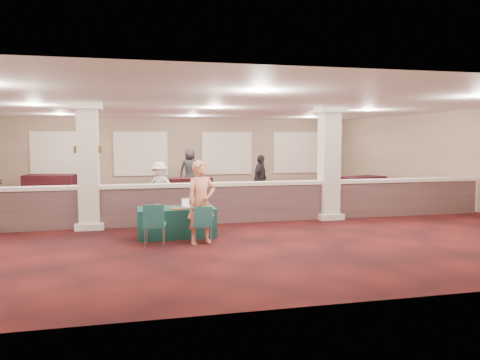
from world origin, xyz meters
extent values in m
plane|color=#4A1213|center=(0.00, 0.00, 0.00)|extent=(16.00, 16.00, 0.00)
cube|color=#826D5A|center=(0.00, 8.00, 1.60)|extent=(16.00, 0.04, 3.20)
cube|color=#826D5A|center=(0.00, -8.00, 1.60)|extent=(16.00, 0.04, 3.20)
cube|color=#826D5A|center=(8.00, 0.00, 1.60)|extent=(0.04, 16.00, 3.20)
cube|color=white|center=(0.00, 0.00, 3.20)|extent=(16.00, 16.00, 0.02)
cube|color=#4E3437|center=(0.00, -1.50, 0.50)|extent=(15.60, 0.20, 1.00)
cube|color=silver|center=(0.00, -1.50, 1.05)|extent=(15.60, 0.28, 0.10)
cube|color=silver|center=(-3.50, -1.50, 1.60)|extent=(0.50, 0.50, 3.20)
cube|color=silver|center=(-3.50, -1.50, 0.08)|extent=(0.70, 0.70, 0.16)
cube|color=silver|center=(-3.50, -1.50, 3.10)|extent=(0.72, 0.72, 0.20)
cube|color=silver|center=(3.00, -1.50, 1.60)|extent=(0.50, 0.50, 3.20)
cube|color=silver|center=(3.00, -1.50, 0.08)|extent=(0.70, 0.70, 0.16)
cube|color=silver|center=(3.00, -1.50, 3.10)|extent=(0.72, 0.72, 0.20)
cylinder|color=brown|center=(-3.78, -1.50, 2.00)|extent=(0.12, 0.12, 0.18)
cylinder|color=white|center=(-3.78, -1.50, 2.00)|extent=(0.09, 0.09, 0.10)
cylinder|color=brown|center=(-3.22, -1.50, 2.00)|extent=(0.12, 0.12, 0.18)
cylinder|color=white|center=(-3.22, -1.50, 2.00)|extent=(0.09, 0.09, 0.10)
cube|color=#0D322B|center=(-1.46, -3.00, 0.34)|extent=(1.77, 0.90, 0.68)
cube|color=#205D5E|center=(-0.97, -3.85, 0.41)|extent=(0.45, 0.45, 0.05)
cube|color=#205D5E|center=(-0.99, -4.04, 0.63)|extent=(0.40, 0.08, 0.40)
cylinder|color=gray|center=(-1.16, -4.01, 0.19)|extent=(0.02, 0.02, 0.38)
cylinder|color=gray|center=(-0.82, -4.04, 0.19)|extent=(0.02, 0.02, 0.38)
cylinder|color=gray|center=(-1.13, -3.67, 0.19)|extent=(0.02, 0.02, 0.38)
cylinder|color=gray|center=(-0.79, -3.70, 0.19)|extent=(0.02, 0.02, 0.38)
cube|color=#205D5E|center=(-2.00, -3.83, 0.44)|extent=(0.51, 0.51, 0.06)
cube|color=#205D5E|center=(-2.03, -4.04, 0.69)|extent=(0.44, 0.11, 0.43)
cylinder|color=gray|center=(-2.21, -3.99, 0.21)|extent=(0.03, 0.03, 0.41)
cylinder|color=gray|center=(-1.84, -4.05, 0.21)|extent=(0.03, 0.03, 0.41)
cylinder|color=gray|center=(-2.16, -3.62, 0.21)|extent=(0.03, 0.03, 0.41)
cylinder|color=gray|center=(-1.79, -3.67, 0.21)|extent=(0.03, 0.03, 0.41)
imported|color=#FCA16D|center=(-1.00, -3.85, 0.90)|extent=(0.75, 0.60, 1.81)
cube|color=black|center=(-4.17, 1.65, 0.38)|extent=(1.92, 1.07, 0.75)
cube|color=black|center=(0.44, 1.55, 0.37)|extent=(1.96, 1.27, 0.73)
cube|color=black|center=(3.24, 3.00, 0.32)|extent=(1.74, 1.14, 0.65)
cube|color=black|center=(-5.65, 6.48, 0.41)|extent=(2.18, 1.41, 0.82)
cube|color=black|center=(-0.10, 5.08, 0.35)|extent=(1.76, 0.93, 0.70)
cube|color=black|center=(6.50, 3.20, 0.39)|extent=(2.13, 1.55, 0.78)
imported|color=silver|center=(-1.61, 0.92, 0.78)|extent=(1.10, 0.81, 1.56)
imported|color=black|center=(2.06, 2.31, 0.85)|extent=(0.99, 1.08, 1.70)
imported|color=black|center=(0.04, 6.30, 0.93)|extent=(1.01, 0.69, 1.87)
cube|color=silver|center=(-1.18, -3.04, 0.69)|extent=(0.31, 0.22, 0.02)
cube|color=silver|center=(-1.18, -2.94, 0.80)|extent=(0.31, 0.01, 0.20)
cube|color=#D1E0FB|center=(-1.18, -2.94, 0.78)|extent=(0.28, 0.01, 0.18)
cube|color=#C1501F|center=(-1.41, -3.23, 0.69)|extent=(0.37, 0.28, 0.03)
sphere|color=beige|center=(-1.97, -3.10, 0.73)|extent=(0.10, 0.10, 0.10)
sphere|color=maroon|center=(-2.11, -2.96, 0.72)|extent=(0.09, 0.09, 0.09)
sphere|color=#525357|center=(-1.88, -2.89, 0.73)|extent=(0.10, 0.10, 0.10)
cube|color=red|center=(-0.85, -3.25, 0.68)|extent=(0.11, 0.03, 0.01)
camera|label=1|loc=(-2.48, -13.78, 2.26)|focal=35.00mm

